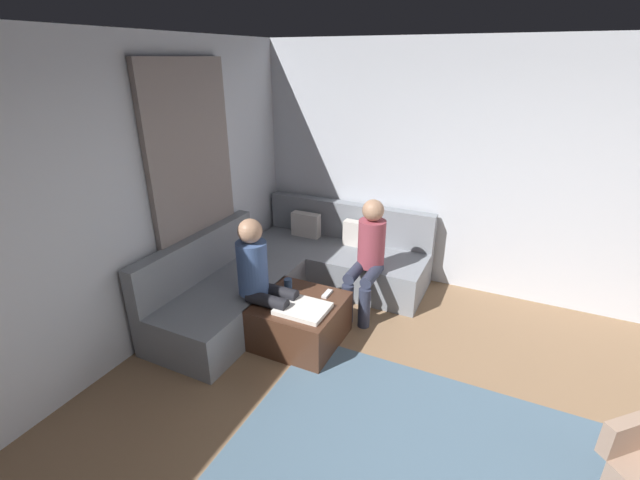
{
  "coord_description": "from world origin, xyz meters",
  "views": [
    {
      "loc": [
        0.04,
        -1.85,
        2.5
      ],
      "look_at": [
        -1.63,
        1.63,
        0.85
      ],
      "focal_mm": 24.15,
      "sensor_mm": 36.0,
      "label": 1
    }
  ],
  "objects_px": {
    "ottoman": "(300,321)",
    "sectional_couch": "(293,272)",
    "person_on_couch_back": "(368,253)",
    "coffee_mug": "(288,283)",
    "game_remote": "(327,294)",
    "person_on_couch_side": "(262,277)"
  },
  "relations": [
    {
      "from": "person_on_couch_back",
      "to": "person_on_couch_side",
      "type": "bearing_deg",
      "value": 51.95
    },
    {
      "from": "coffee_mug",
      "to": "person_on_couch_back",
      "type": "xyz_separation_m",
      "value": [
        0.6,
        0.6,
        0.19
      ]
    },
    {
      "from": "game_remote",
      "to": "person_on_couch_back",
      "type": "height_order",
      "value": "person_on_couch_back"
    },
    {
      "from": "sectional_couch",
      "to": "person_on_couch_back",
      "type": "relative_size",
      "value": 2.12
    },
    {
      "from": "person_on_couch_back",
      "to": "coffee_mug",
      "type": "bearing_deg",
      "value": 45.17
    },
    {
      "from": "game_remote",
      "to": "person_on_couch_side",
      "type": "bearing_deg",
      "value": -146.53
    },
    {
      "from": "ottoman",
      "to": "person_on_couch_side",
      "type": "height_order",
      "value": "person_on_couch_side"
    },
    {
      "from": "sectional_couch",
      "to": "coffee_mug",
      "type": "height_order",
      "value": "sectional_couch"
    },
    {
      "from": "game_remote",
      "to": "coffee_mug",
      "type": "bearing_deg",
      "value": -174.29
    },
    {
      "from": "game_remote",
      "to": "person_on_couch_side",
      "type": "distance_m",
      "value": 0.64
    },
    {
      "from": "ottoman",
      "to": "sectional_couch",
      "type": "bearing_deg",
      "value": 122.85
    },
    {
      "from": "sectional_couch",
      "to": "person_on_couch_side",
      "type": "bearing_deg",
      "value": -79.99
    },
    {
      "from": "coffee_mug",
      "to": "person_on_couch_back",
      "type": "bearing_deg",
      "value": 45.17
    },
    {
      "from": "coffee_mug",
      "to": "game_remote",
      "type": "relative_size",
      "value": 0.63
    },
    {
      "from": "ottoman",
      "to": "person_on_couch_back",
      "type": "distance_m",
      "value": 0.98
    },
    {
      "from": "game_remote",
      "to": "person_on_couch_side",
      "type": "relative_size",
      "value": 0.12
    },
    {
      "from": "person_on_couch_back",
      "to": "person_on_couch_side",
      "type": "relative_size",
      "value": 1.0
    },
    {
      "from": "coffee_mug",
      "to": "game_remote",
      "type": "distance_m",
      "value": 0.4
    },
    {
      "from": "person_on_couch_back",
      "to": "sectional_couch",
      "type": "bearing_deg",
      "value": 3.72
    },
    {
      "from": "person_on_couch_back",
      "to": "game_remote",
      "type": "bearing_deg",
      "value": 70.62
    },
    {
      "from": "ottoman",
      "to": "person_on_couch_side",
      "type": "distance_m",
      "value": 0.56
    },
    {
      "from": "sectional_couch",
      "to": "game_remote",
      "type": "bearing_deg",
      "value": -37.95
    }
  ]
}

